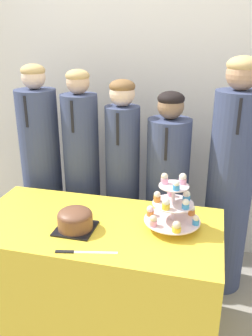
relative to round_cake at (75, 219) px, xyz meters
name	(u,v)px	position (x,y,z in m)	size (l,w,h in m)	color
wall_back	(138,90)	(0.09, 1.20, 0.53)	(9.00, 0.06, 2.70)	silver
table	(97,276)	(0.09, 0.09, -0.44)	(1.45, 0.73, 0.75)	yellow
round_cake	(75,219)	(0.00, 0.00, 0.00)	(0.21, 0.21, 0.13)	black
cake_knife	(76,252)	(0.08, -0.21, -0.06)	(0.31, 0.09, 0.01)	silver
cupcake_stand	(173,206)	(0.52, 0.15, 0.07)	(0.32, 0.32, 0.32)	silver
student_0	(42,174)	(-0.56, 0.71, -0.07)	(0.30, 0.30, 1.58)	#384266
student_1	(82,179)	(-0.23, 0.71, -0.07)	(0.26, 0.27, 1.55)	#384266
student_2	(123,185)	(0.09, 0.71, -0.09)	(0.25, 0.25, 1.50)	#384266
student_3	(167,196)	(0.42, 0.71, -0.14)	(0.30, 0.31, 1.43)	#384266
student_4	(229,187)	(0.85, 0.71, -0.02)	(0.31, 0.31, 1.66)	#384266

